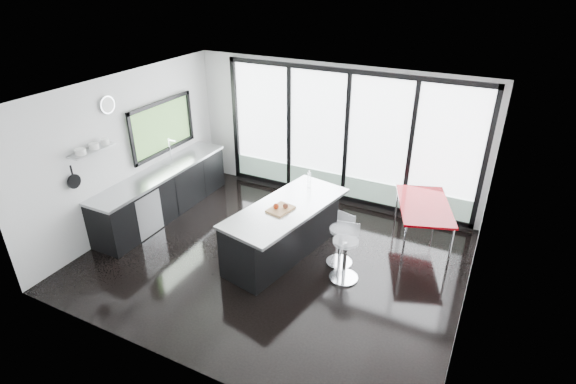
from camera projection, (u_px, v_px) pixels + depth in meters
The scene contains 11 objects.
floor at pixel (275, 258), 7.58m from camera, with size 6.00×5.00×0.00m, color black.
ceiling at pixel (272, 95), 6.30m from camera, with size 6.00×5.00×0.00m, color white.
wall_back at pixel (345, 144), 8.85m from camera, with size 6.00×0.09×2.80m.
wall_front at pixel (166, 273), 4.96m from camera, with size 6.00×0.00×2.80m, color silver.
wall_left at pixel (139, 139), 8.27m from camera, with size 0.26×5.00×2.80m.
wall_right at pixel (480, 231), 5.75m from camera, with size 0.00×5.00×2.80m, color silver.
counter_cabinets at pixel (163, 192), 8.76m from camera, with size 0.69×3.24×1.36m.
island at pixel (283, 229), 7.51m from camera, with size 1.41×2.46×1.23m.
bar_stool_near at pixel (345, 259), 6.94m from camera, with size 0.46×0.46×0.73m, color silver.
bar_stool_far at pixel (340, 246), 7.32m from camera, with size 0.43×0.43×0.68m, color silver.
red_table at pixel (421, 224), 7.83m from camera, with size 0.83×1.46×0.78m, color #750005.
Camera 1 is at (3.00, -5.47, 4.47)m, focal length 28.00 mm.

